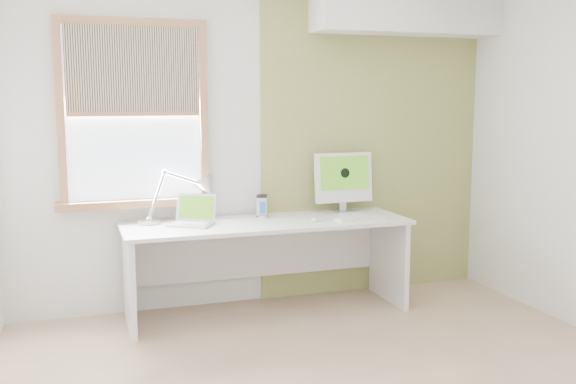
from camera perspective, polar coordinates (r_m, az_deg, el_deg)
name	(u,v)px	position (r m, az deg, el deg)	size (l,w,h in m)	color
room	(347,164)	(3.71, 5.18, 2.41)	(4.04, 3.54, 2.64)	tan
accent_wall	(373,141)	(5.70, 7.36, 4.38)	(2.00, 0.02, 2.60)	olive
soffit	(406,8)	(5.68, 10.23, 15.43)	(1.60, 0.40, 0.42)	white
window	(134,115)	(5.11, -13.19, 6.55)	(1.20, 0.14, 1.42)	brown
desk	(265,244)	(5.15, -2.03, -4.57)	(2.20, 0.70, 0.73)	silver
desk_lamp	(197,192)	(5.18, -7.93, 0.00)	(0.73, 0.37, 0.40)	silver
laptop	(193,217)	(4.98, -8.23, -2.16)	(0.40, 0.38, 0.22)	silver
phone_dock	(263,213)	(5.20, -2.22, -1.82)	(0.09, 0.09, 0.14)	silver
external_drive	(262,206)	(5.26, -2.28, -1.20)	(0.12, 0.15, 0.17)	silver
imac	(343,179)	(5.46, 4.84, 1.15)	(0.50, 0.17, 0.49)	silver
keyboard	(360,218)	(5.17, 6.28, -2.25)	(0.42, 0.18, 0.02)	white
mouse	(315,219)	(5.06, 2.35, -2.39)	(0.05, 0.09, 0.03)	white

